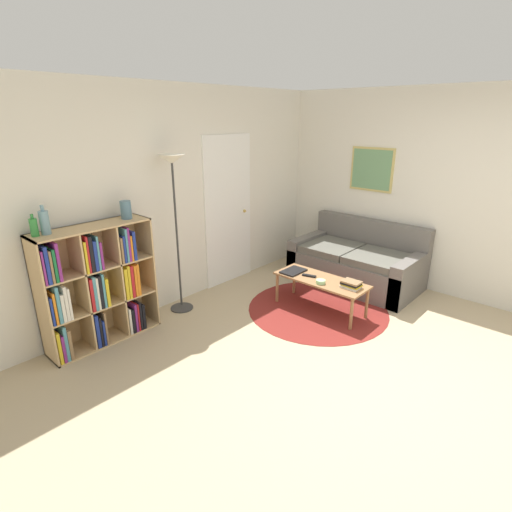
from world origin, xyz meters
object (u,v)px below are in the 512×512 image
(coffee_table, at_px, (321,282))
(bottle_middle, at_px, (45,222))
(couch, at_px, (358,263))
(bowl, at_px, (321,282))
(bookshelf, at_px, (95,287))
(floor_lamp, at_px, (173,184))
(vase_on_shelf, at_px, (126,210))
(laptop, at_px, (293,271))
(bottle_left, at_px, (34,227))

(coffee_table, bearing_deg, bottle_middle, 151.82)
(couch, distance_m, bowl, 1.22)
(bookshelf, bearing_deg, coffee_table, -31.47)
(coffee_table, bearing_deg, bowl, -148.65)
(floor_lamp, height_order, vase_on_shelf, floor_lamp)
(coffee_table, distance_m, laptop, 0.39)
(vase_on_shelf, bearing_deg, bowl, -41.01)
(bookshelf, bearing_deg, bottle_middle, 175.70)
(couch, xyz_separation_m, bowl, (-1.20, -0.16, 0.14))
(bowl, distance_m, vase_on_shelf, 2.29)
(coffee_table, distance_m, bowl, 0.15)
(bookshelf, relative_size, vase_on_shelf, 6.66)
(couch, relative_size, bottle_middle, 6.41)
(vase_on_shelf, bearing_deg, bottle_left, 178.18)
(laptop, bearing_deg, bookshelf, 156.22)
(floor_lamp, relative_size, bottle_left, 9.22)
(bottle_left, height_order, vase_on_shelf, bottle_left)
(floor_lamp, height_order, bowl, floor_lamp)
(bookshelf, height_order, couch, bookshelf)
(bookshelf, height_order, bottle_left, bottle_left)
(bottle_left, relative_size, vase_on_shelf, 1.08)
(laptop, height_order, bowl, bowl)
(couch, bearing_deg, floor_lamp, 151.73)
(bottle_left, distance_m, vase_on_shelf, 0.88)
(couch, height_order, vase_on_shelf, vase_on_shelf)
(coffee_table, xyz_separation_m, bowl, (-0.12, -0.07, 0.06))
(couch, xyz_separation_m, vase_on_shelf, (-2.78, 1.21, 1.05))
(bookshelf, relative_size, bottle_left, 6.18)
(bookshelf, xyz_separation_m, laptop, (2.09, -0.92, -0.20))
(laptop, distance_m, bowl, 0.46)
(bowl, bearing_deg, bookshelf, 145.69)
(laptop, relative_size, bowl, 2.82)
(bookshelf, distance_m, coffee_table, 2.51)
(laptop, bearing_deg, couch, -14.49)
(couch, distance_m, laptop, 1.17)
(bowl, bearing_deg, laptop, 80.41)
(couch, xyz_separation_m, coffee_table, (-1.08, -0.09, 0.08))
(bottle_left, height_order, bottle_middle, bottle_middle)
(couch, xyz_separation_m, bottle_middle, (-3.57, 1.24, 1.06))
(bookshelf, bearing_deg, laptop, -23.78)
(laptop, distance_m, bottle_left, 2.86)
(couch, distance_m, vase_on_shelf, 3.21)
(bookshelf, height_order, floor_lamp, floor_lamp)
(bottle_left, bearing_deg, bottle_middle, -1.52)
(bowl, xyz_separation_m, bottle_middle, (-2.37, 1.40, 0.92))
(floor_lamp, xyz_separation_m, couch, (2.19, -1.18, -1.25))
(bookshelf, xyz_separation_m, coffee_table, (2.13, -1.30, -0.25))
(laptop, xyz_separation_m, vase_on_shelf, (-1.66, 0.92, 0.92))
(couch, height_order, coffee_table, couch)
(coffee_table, height_order, bottle_middle, bottle_middle)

